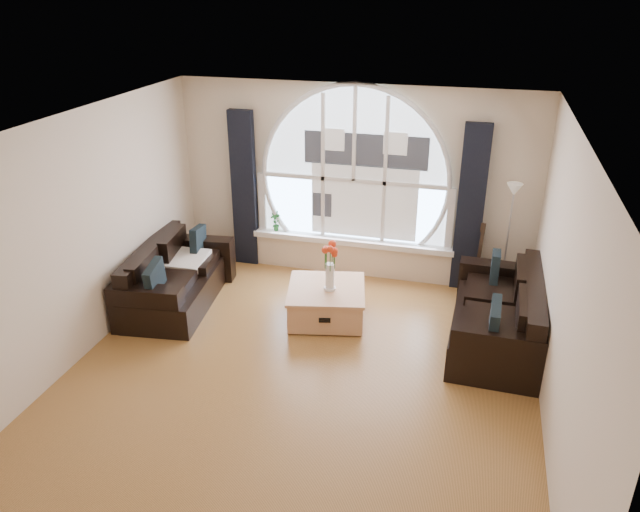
{
  "coord_description": "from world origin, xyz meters",
  "views": [
    {
      "loc": [
        1.62,
        -5.18,
        3.94
      ],
      "look_at": [
        0.0,
        0.9,
        1.05
      ],
      "focal_mm": 34.06,
      "sensor_mm": 36.0,
      "label": 1
    }
  ],
  "objects_px": {
    "floor_lamp": "(507,242)",
    "guitar": "(479,257)",
    "vase_flowers": "(330,261)",
    "potted_plant": "(276,221)",
    "sofa_left": "(176,276)",
    "coffee_chest": "(326,301)",
    "sofa_right": "(496,313)"
  },
  "relations": [
    {
      "from": "coffee_chest",
      "to": "vase_flowers",
      "type": "distance_m",
      "value": 0.58
    },
    {
      "from": "guitar",
      "to": "potted_plant",
      "type": "distance_m",
      "value": 2.94
    },
    {
      "from": "guitar",
      "to": "sofa_right",
      "type": "bearing_deg",
      "value": -66.99
    },
    {
      "from": "sofa_right",
      "to": "potted_plant",
      "type": "distance_m",
      "value": 3.47
    },
    {
      "from": "sofa_left",
      "to": "floor_lamp",
      "type": "distance_m",
      "value": 4.35
    },
    {
      "from": "sofa_right",
      "to": "coffee_chest",
      "type": "bearing_deg",
      "value": 179.96
    },
    {
      "from": "sofa_left",
      "to": "floor_lamp",
      "type": "relative_size",
      "value": 1.12
    },
    {
      "from": "floor_lamp",
      "to": "guitar",
      "type": "bearing_deg",
      "value": 174.27
    },
    {
      "from": "coffee_chest",
      "to": "potted_plant",
      "type": "xyz_separation_m",
      "value": [
        -1.11,
        1.33,
        0.47
      ]
    },
    {
      "from": "sofa_left",
      "to": "guitar",
      "type": "bearing_deg",
      "value": 12.27
    },
    {
      "from": "floor_lamp",
      "to": "sofa_right",
      "type": "bearing_deg",
      "value": -94.0
    },
    {
      "from": "coffee_chest",
      "to": "guitar",
      "type": "xyz_separation_m",
      "value": [
        1.81,
        1.19,
        0.3
      ]
    },
    {
      "from": "vase_flowers",
      "to": "sofa_right",
      "type": "bearing_deg",
      "value": -0.92
    },
    {
      "from": "sofa_right",
      "to": "floor_lamp",
      "type": "height_order",
      "value": "floor_lamp"
    },
    {
      "from": "floor_lamp",
      "to": "guitar",
      "type": "distance_m",
      "value": 0.42
    },
    {
      "from": "potted_plant",
      "to": "sofa_left",
      "type": "bearing_deg",
      "value": -120.99
    },
    {
      "from": "floor_lamp",
      "to": "potted_plant",
      "type": "distance_m",
      "value": 3.26
    },
    {
      "from": "guitar",
      "to": "floor_lamp",
      "type": "bearing_deg",
      "value": 6.42
    },
    {
      "from": "potted_plant",
      "to": "floor_lamp",
      "type": "bearing_deg",
      "value": -3.06
    },
    {
      "from": "sofa_left",
      "to": "vase_flowers",
      "type": "bearing_deg",
      "value": -4.0
    },
    {
      "from": "vase_flowers",
      "to": "floor_lamp",
      "type": "xyz_separation_m",
      "value": [
        2.09,
        1.19,
        -0.01
      ]
    },
    {
      "from": "floor_lamp",
      "to": "coffee_chest",
      "type": "bearing_deg",
      "value": -151.56
    },
    {
      "from": "sofa_right",
      "to": "floor_lamp",
      "type": "distance_m",
      "value": 1.29
    },
    {
      "from": "sofa_left",
      "to": "coffee_chest",
      "type": "distance_m",
      "value": 2.0
    },
    {
      "from": "sofa_left",
      "to": "floor_lamp",
      "type": "height_order",
      "value": "floor_lamp"
    },
    {
      "from": "sofa_right",
      "to": "potted_plant",
      "type": "bearing_deg",
      "value": 157.9
    },
    {
      "from": "sofa_left",
      "to": "potted_plant",
      "type": "xyz_separation_m",
      "value": [
        0.88,
        1.46,
        0.3
      ]
    },
    {
      "from": "vase_flowers",
      "to": "guitar",
      "type": "distance_m",
      "value": 2.16
    },
    {
      "from": "floor_lamp",
      "to": "potted_plant",
      "type": "height_order",
      "value": "floor_lamp"
    },
    {
      "from": "vase_flowers",
      "to": "potted_plant",
      "type": "height_order",
      "value": "vase_flowers"
    },
    {
      "from": "coffee_chest",
      "to": "vase_flowers",
      "type": "xyz_separation_m",
      "value": [
        0.05,
        -0.03,
        0.58
      ]
    },
    {
      "from": "vase_flowers",
      "to": "potted_plant",
      "type": "distance_m",
      "value": 1.79
    }
  ]
}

